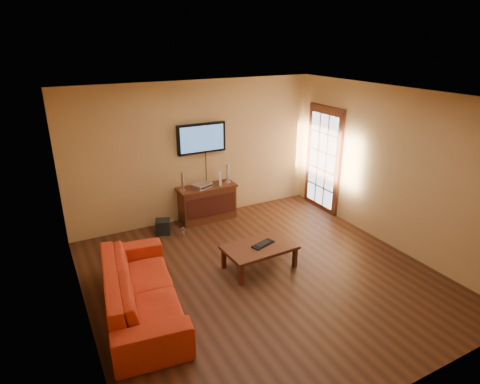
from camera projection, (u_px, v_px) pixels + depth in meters
ground_plane at (262, 276)px, 6.14m from camera, size 5.00×5.00×0.00m
room_walls at (243, 160)px, 6.04m from camera, size 5.00×5.00×5.00m
french_door at (323, 160)px, 8.23m from camera, size 0.07×1.02×2.22m
media_console at (207, 203)px, 7.92m from camera, size 1.16×0.44×0.70m
television at (202, 138)px, 7.62m from camera, size 0.97×0.08×0.58m
coffee_table at (260, 249)px, 6.25m from camera, size 1.13×0.71×0.38m
sofa at (140, 282)px, 5.22m from camera, size 0.96×2.35×0.89m
speaker_left at (183, 182)px, 7.54m from camera, size 0.10×0.10×0.35m
speaker_right at (228, 174)px, 7.96m from camera, size 0.10×0.10×0.37m
av_receiver at (202, 185)px, 7.73m from camera, size 0.43×0.38×0.08m
game_console at (220, 179)px, 7.85m from camera, size 0.11×0.17×0.23m
subwoofer at (163, 227)px, 7.44m from camera, size 0.33×0.33×0.26m
bottle at (183, 232)px, 7.33m from camera, size 0.06×0.06×0.18m
keyboard at (263, 244)px, 6.27m from camera, size 0.42×0.26×0.02m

